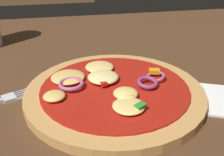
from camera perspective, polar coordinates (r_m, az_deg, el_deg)
dining_table at (r=0.42m, az=2.36°, el=-4.19°), size 1.35×0.93×0.03m
pizza at (r=0.38m, az=0.24°, el=-2.76°), size 0.26×0.26×0.03m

